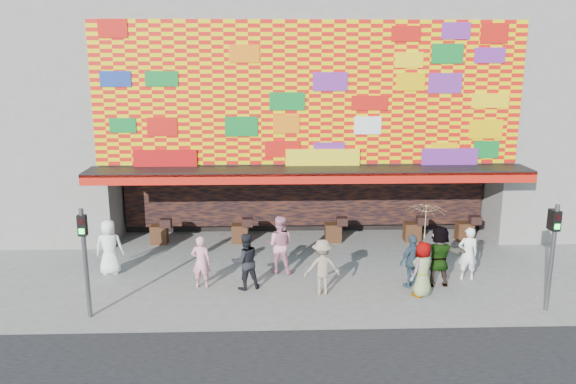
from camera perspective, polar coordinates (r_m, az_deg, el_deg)
The scene contains 14 objects.
ground at distance 16.96m, azimuth 2.91°, elevation -10.00°, with size 90.00×90.00×0.00m, color slate.
shop_building at distance 23.76m, azimuth 1.42°, elevation 9.80°, with size 15.20×9.40×10.00m.
signal_left at distance 15.59m, azimuth -19.97°, elevation -5.63°, with size 0.22×0.20×3.00m.
signal_right at distance 16.64m, azimuth 25.34°, elevation -4.95°, with size 0.22×0.20×3.00m.
ped_a at distance 18.81m, azimuth -17.69°, elevation -5.34°, with size 0.87×0.57×1.78m, color white.
ped_b at distance 17.10m, azimuth -8.83°, elevation -7.03°, with size 0.59×0.39×1.61m, color pink.
ped_c at distance 16.84m, azimuth -4.35°, elevation -7.03°, with size 0.84×0.65×1.73m, color black.
ped_d at distance 16.49m, azimuth 3.49°, elevation -7.61°, with size 1.07×0.61×1.65m, color gray.
ped_e at distance 17.33m, azimuth 12.51°, elevation -6.86°, with size 0.96×0.40×1.64m, color #354C5E.
ped_f at distance 17.61m, azimuth 15.08°, elevation -6.27°, with size 1.74×0.56×1.88m, color gray.
ped_g at distance 16.78m, azimuth 13.51°, elevation -7.62°, with size 0.80×0.52×1.63m, color gray.
ped_h at distance 18.37m, azimuth 17.80°, elevation -5.97°, with size 0.61×0.40×1.68m, color white.
ped_i at distance 17.99m, azimuth -0.88°, elevation -5.36°, with size 0.92×0.72×1.89m, color pink.
parasol at distance 16.34m, azimuth 13.77°, elevation -2.99°, with size 1.53×1.54×2.01m.
Camera 1 is at (-1.36, -15.50, 6.74)m, focal length 35.00 mm.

